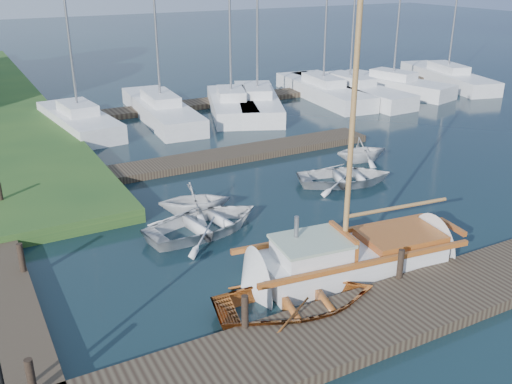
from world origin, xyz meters
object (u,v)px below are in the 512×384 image
marina_boat_1 (161,108)px  marina_boat_3 (257,100)px  sailboat (355,259)px  mooring_post_1 (245,312)px  dinghy (298,297)px  marina_boat_6 (393,84)px  tender_b (195,197)px  tender_d (362,148)px  marina_boat_5 (349,88)px  tender_c (345,174)px  mooring_post_0 (31,377)px  mooring_post_5 (0,194)px  marina_boat_2 (231,104)px  marina_boat_4 (323,89)px  marina_boat_0 (79,119)px  mooring_post_4 (21,258)px  mooring_post_2 (400,264)px  tender_a (205,220)px  marina_boat_7 (447,76)px

marina_boat_1 → marina_boat_3: marina_boat_3 is taller
sailboat → marina_boat_3: (6.38, 17.25, 0.24)m
mooring_post_1 → dinghy: size_ratio=0.20×
marina_boat_6 → tender_b: bearing=107.1°
tender_d → marina_boat_5: marina_boat_5 is taller
tender_c → mooring_post_0: bearing=138.5°
marina_boat_3 → mooring_post_5: bearing=144.4°
mooring_post_0 → marina_boat_2: 22.80m
tender_c → marina_boat_4: bearing=-11.6°
mooring_post_1 → mooring_post_5: (-4.00, 10.00, 0.00)m
sailboat → marina_boat_0: (-3.47, 17.89, 0.24)m
mooring_post_1 → mooring_post_4: size_ratio=1.00×
mooring_post_5 → tender_b: (5.65, -3.20, -0.07)m
marina_boat_2 → marina_boat_6: size_ratio=1.01×
mooring_post_5 → sailboat: size_ratio=0.08×
tender_c → marina_boat_5: (9.28, 11.99, 0.19)m
mooring_post_5 → marina_boat_2: size_ratio=0.07×
mooring_post_1 → tender_c: mooring_post_1 is taller
marina_boat_1 → marina_boat_4: bearing=-86.6°
marina_boat_1 → marina_boat_5: 12.13m
mooring_post_2 → marina_boat_2: bearing=77.0°
sailboat → marina_boat_1: size_ratio=0.88×
marina_boat_3 → marina_boat_1: bearing=104.9°
marina_boat_6 → tender_d: bearing=118.9°
tender_a → tender_c: bearing=-86.5°
tender_c → marina_boat_5: marina_boat_5 is taller
mooring_post_1 → mooring_post_5: 10.77m
tender_b → marina_boat_0: (-1.06, 12.36, -0.04)m
mooring_post_2 → tender_c: (3.32, 6.74, -0.33)m
mooring_post_5 → tender_d: (13.99, -1.49, -0.11)m
tender_c → marina_boat_0: marina_boat_0 is taller
marina_boat_4 → dinghy: bearing=149.8°
mooring_post_5 → marina_boat_0: bearing=63.4°
tender_a → tender_b: tender_b is taller
tender_c → marina_boat_7: 21.45m
tender_b → marina_boat_3: size_ratio=0.18×
dinghy → tender_b: bearing=12.2°
tender_a → marina_boat_6: 23.19m
mooring_post_1 → marina_boat_1: marina_boat_1 is taller
sailboat → marina_boat_4: 21.28m
tender_d → tender_a: bearing=121.6°
mooring_post_1 → mooring_post_2: size_ratio=1.00×
marina_boat_6 → tender_a: bearing=109.6°
marina_boat_0 → mooring_post_2: bearing=-174.3°
sailboat → marina_boat_7: size_ratio=0.92×
marina_boat_3 → marina_boat_6: marina_boat_3 is taller
sailboat → tender_a: size_ratio=2.55×
mooring_post_5 → tender_a: bearing=-40.3°
marina_boat_7 → tender_b: bearing=130.7°
tender_d → tender_c: bearing=141.0°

